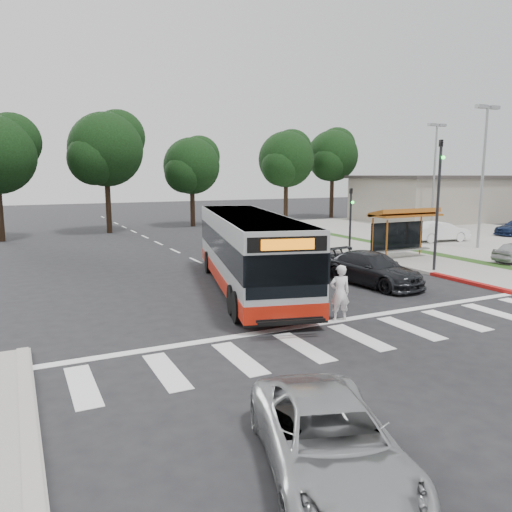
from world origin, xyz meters
TOP-DOWN VIEW (x-y plane):
  - ground at (0.00, 0.00)m, footprint 140.00×140.00m
  - sidewalk_east at (11.00, 8.00)m, footprint 4.00×40.00m
  - curb_east at (9.00, 8.00)m, footprint 0.30×40.00m
  - curb_east_red at (9.00, -2.00)m, footprint 0.32×6.00m
  - parking_lot at (23.00, 10.00)m, footprint 18.00×36.00m
  - commercial_building at (30.00, 22.00)m, footprint 14.00×10.00m
  - building_roof_cap at (30.00, 22.00)m, footprint 14.60×10.60m
  - crosswalk_ladder at (0.00, -5.00)m, footprint 18.00×2.60m
  - bus_shelter at (10.80, 5.10)m, footprint 4.20×1.60m
  - traffic_signal_ne_tall at (9.60, 1.49)m, footprint 0.18×0.37m
  - traffic_signal_ne_short at (9.60, 8.49)m, footprint 0.18×0.37m
  - lot_light_front at (18.00, 6.00)m, footprint 1.90×0.35m
  - lot_light_mid at (24.00, 16.00)m, footprint 1.90×0.35m
  - tree_ne_a at (16.08, 28.06)m, footprint 6.16×5.74m
  - tree_ne_b at (23.08, 30.06)m, footprint 6.16×5.74m
  - tree_north_a at (-1.92, 26.07)m, footprint 6.60×6.15m
  - tree_north_b at (6.07, 28.06)m, footprint 5.72×5.33m
  - transit_bus at (-0.33, 2.21)m, footprint 5.64×12.63m
  - pedestrian at (0.46, -3.27)m, footprint 0.79×0.62m
  - dark_sedan at (4.98, 0.59)m, footprint 2.67×5.19m
  - silver_suv_south at (-4.83, -10.44)m, footprint 3.35×4.93m
  - parked_car_1 at (18.21, 9.44)m, footprint 4.41×2.02m

SIDE VIEW (x-z plane):
  - ground at x=0.00m, z-range 0.00..0.00m
  - crosswalk_ladder at x=0.00m, z-range 0.00..0.01m
  - parking_lot at x=23.00m, z-range 0.00..0.10m
  - sidewalk_east at x=11.00m, z-range 0.00..0.12m
  - curb_east at x=9.00m, z-range 0.00..0.15m
  - curb_east_red at x=9.00m, z-range 0.00..0.15m
  - silver_suv_south at x=-4.83m, z-range 0.00..1.25m
  - dark_sedan at x=4.98m, z-range 0.00..1.44m
  - parked_car_1 at x=18.21m, z-range 0.10..1.50m
  - pedestrian at x=0.46m, z-range 0.00..1.90m
  - transit_bus at x=-0.33m, z-range 0.00..3.19m
  - commercial_building at x=30.00m, z-range 0.00..4.40m
  - bus_shelter at x=10.80m, z-range 0.92..3.78m
  - traffic_signal_ne_short at x=9.60m, z-range 0.48..4.48m
  - traffic_signal_ne_tall at x=9.60m, z-range 0.63..7.13m
  - building_roof_cap at x=30.00m, z-range 4.40..4.70m
  - tree_north_b at x=6.07m, z-range 1.45..9.88m
  - lot_light_front at x=18.00m, z-range 1.40..10.41m
  - lot_light_mid at x=24.00m, z-range 1.40..10.41m
  - tree_ne_a at x=16.08m, z-range 1.74..11.04m
  - tree_ne_b at x=23.08m, z-range 1.91..11.93m
  - tree_north_a at x=-1.92m, z-range 1.84..12.01m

